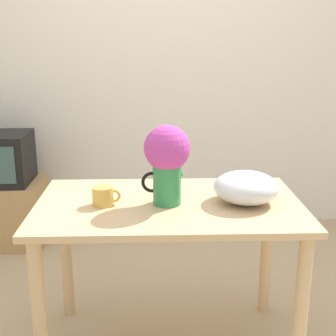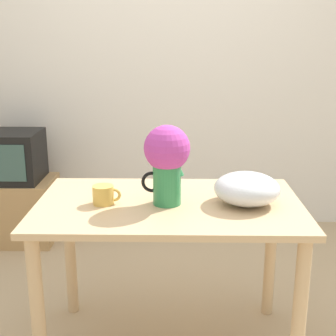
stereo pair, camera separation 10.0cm
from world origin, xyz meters
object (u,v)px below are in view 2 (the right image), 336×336
at_px(white_bowl, 247,189).
at_px(tv_set, 10,156).
at_px(flower_vase, 167,158).
at_px(coffee_mug, 104,195).

relative_size(white_bowl, tv_set, 0.67).
relative_size(flower_vase, white_bowl, 1.21).
relative_size(flower_vase, coffee_mug, 2.81).
distance_m(flower_vase, white_bowl, 0.39).
distance_m(flower_vase, coffee_mug, 0.33).
bearing_deg(coffee_mug, flower_vase, 1.43).
bearing_deg(coffee_mug, white_bowl, 1.28).
bearing_deg(tv_set, flower_vase, -47.65).
xyz_separation_m(coffee_mug, white_bowl, (0.65, 0.01, 0.03)).
bearing_deg(tv_set, white_bowl, -39.83).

